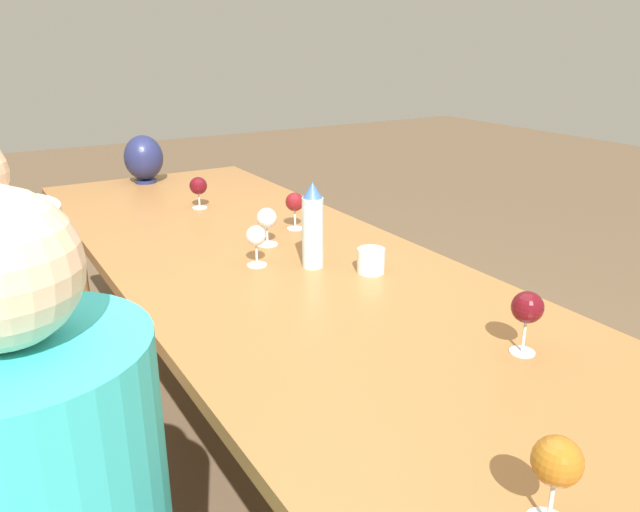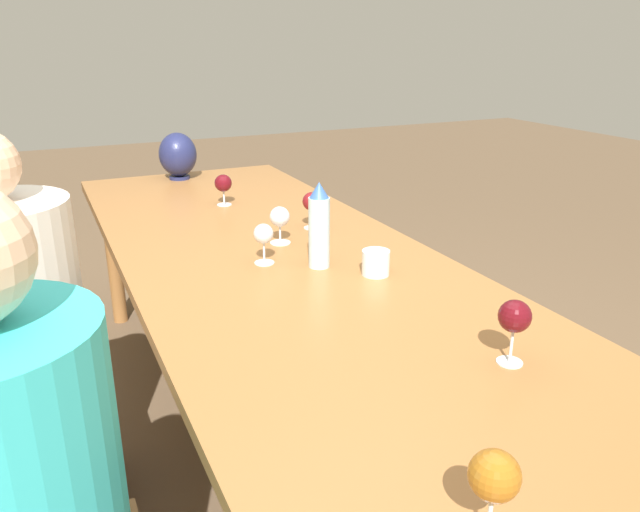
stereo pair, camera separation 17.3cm
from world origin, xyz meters
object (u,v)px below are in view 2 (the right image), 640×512
at_px(wine_glass_2, 312,202).
at_px(person_far, 18,331).
at_px(wine_glass_1, 515,318).
at_px(vase, 178,155).
at_px(wine_glass_0, 264,235).
at_px(wine_glass_6, 223,184).
at_px(water_bottle, 319,226).
at_px(water_tumbler, 376,263).
at_px(wine_glass_4, 280,218).
at_px(wine_glass_3, 494,478).

height_order(wine_glass_2, person_far, person_far).
bearing_deg(person_far, wine_glass_1, -130.84).
distance_m(vase, wine_glass_1, 2.14).
xyz_separation_m(wine_glass_0, wine_glass_6, (0.73, -0.09, -0.00)).
distance_m(wine_glass_0, person_far, 0.75).
relative_size(water_bottle, wine_glass_1, 1.80).
xyz_separation_m(water_tumbler, vase, (1.54, 0.24, 0.08)).
distance_m(water_tumbler, wine_glass_2, 0.51).
distance_m(water_bottle, wine_glass_4, 0.27).
bearing_deg(wine_glass_2, water_bottle, 159.05).
bearing_deg(wine_glass_0, wine_glass_4, -35.75).
xyz_separation_m(water_bottle, wine_glass_0, (0.10, 0.14, -0.04)).
bearing_deg(wine_glass_3, vase, -3.11).
bearing_deg(vase, wine_glass_4, -175.71).
xyz_separation_m(vase, wine_glass_4, (-1.15, -0.09, -0.03)).
bearing_deg(water_tumbler, wine_glass_3, 159.06).
xyz_separation_m(wine_glass_3, person_far, (1.25, 0.62, -0.21)).
distance_m(wine_glass_0, wine_glass_1, 0.86).
xyz_separation_m(water_tumbler, wine_glass_3, (-0.98, 0.37, 0.07)).
height_order(vase, wine_glass_1, vase).
height_order(wine_glass_1, wine_glass_4, wine_glass_1).
bearing_deg(wine_glass_3, water_bottle, -12.64).
bearing_deg(wine_glass_1, wine_glass_3, 135.84).
bearing_deg(wine_glass_6, person_far, 130.64).
relative_size(wine_glass_1, wine_glass_6, 1.14).
height_order(wine_glass_1, wine_glass_2, wine_glass_1).
xyz_separation_m(water_tumbler, wine_glass_1, (-0.59, -0.00, 0.07)).
bearing_deg(vase, wine_glass_0, 178.57).
bearing_deg(vase, water_tumbler, -171.28).
distance_m(wine_glass_1, wine_glass_6, 1.57).
relative_size(vase, person_far, 0.19).
distance_m(wine_glass_1, wine_glass_2, 1.10).
relative_size(water_tumbler, wine_glass_4, 0.64).
relative_size(wine_glass_0, wine_glass_2, 0.94).
bearing_deg(wine_glass_1, wine_glass_0, 18.35).
xyz_separation_m(wine_glass_2, wine_glass_4, (-0.11, 0.17, -0.01)).
xyz_separation_m(wine_glass_6, person_far, (-0.70, 0.81, -0.19)).
relative_size(wine_glass_1, wine_glass_3, 0.99).
bearing_deg(person_far, water_tumbler, -105.26).
xyz_separation_m(vase, wine_glass_1, (-2.13, -0.24, -0.01)).
distance_m(water_tumbler, wine_glass_6, 0.98).
relative_size(wine_glass_4, wine_glass_6, 0.99).
distance_m(wine_glass_0, wine_glass_6, 0.74).
bearing_deg(wine_glass_2, person_far, 103.28).
bearing_deg(wine_glass_4, wine_glass_3, 170.78).
xyz_separation_m(wine_glass_3, wine_glass_4, (1.37, -0.22, -0.02)).
xyz_separation_m(water_bottle, wine_glass_6, (0.83, 0.05, -0.04)).
bearing_deg(water_bottle, wine_glass_0, 55.74).
bearing_deg(vase, water_bottle, -175.46).
bearing_deg(person_far, wine_glass_3, -153.64).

